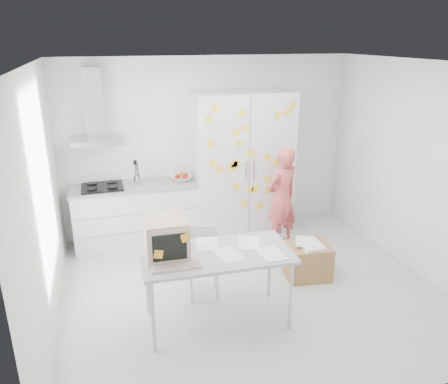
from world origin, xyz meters
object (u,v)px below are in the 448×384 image
object	(u,v)px
desk	(185,246)
chair	(203,257)
person	(282,198)
cardboard_box	(307,260)

from	to	relation	value
desk	chair	world-z (taller)	desk
person	chair	world-z (taller)	person
person	chair	distance (m)	1.68
chair	cardboard_box	size ratio (longest dim) A/B	1.37
person	cardboard_box	world-z (taller)	person
person	chair	bearing A→B (deg)	10.54
desk	cardboard_box	world-z (taller)	desk
desk	cardboard_box	bearing A→B (deg)	19.67
desk	cardboard_box	distance (m)	1.91
cardboard_box	chair	bearing A→B (deg)	178.87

